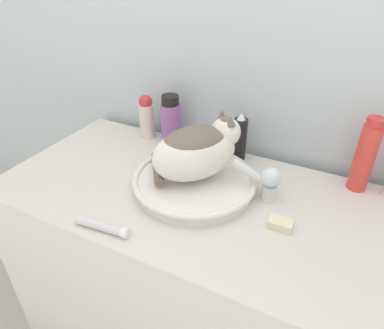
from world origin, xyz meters
name	(u,v)px	position (x,y,z in m)	size (l,w,h in m)	color
wall_back	(247,66)	(0.00, 0.66, 1.20)	(8.00, 0.05, 2.40)	silver
vanity_counter	(199,290)	(0.00, 0.30, 0.45)	(1.29, 0.61, 0.90)	beige
sink_basin	(194,181)	(-0.03, 0.33, 0.92)	(0.39, 0.39, 0.05)	white
cat	(197,149)	(-0.03, 0.34, 1.03)	(0.32, 0.31, 0.19)	silver
faucet	(267,180)	(0.18, 0.37, 0.96)	(0.15, 0.07, 0.13)	silver
shampoo_bottle_tall	(365,156)	(0.42, 0.56, 1.01)	(0.06, 0.06, 0.24)	#DB3D33
hairspray_can_black	(240,138)	(0.03, 0.56, 0.98)	(0.05, 0.05, 0.18)	black
lotion_bottle_white	(147,116)	(-0.36, 0.56, 0.98)	(0.06, 0.06, 0.17)	silver
mouthwash_bottle	(171,121)	(-0.25, 0.56, 0.99)	(0.08, 0.08, 0.19)	#93569E
cream_tube	(103,226)	(-0.16, 0.04, 0.91)	(0.16, 0.04, 0.03)	silver
soap_bar	(280,224)	(0.26, 0.27, 0.91)	(0.06, 0.04, 0.02)	beige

